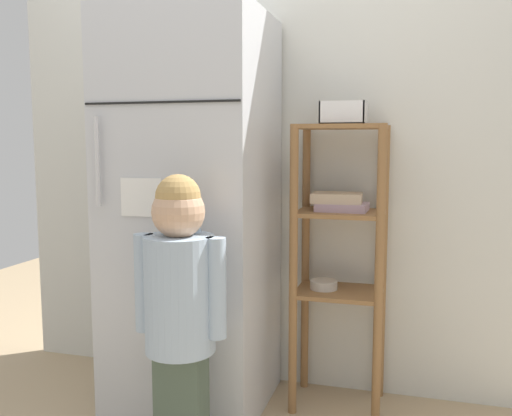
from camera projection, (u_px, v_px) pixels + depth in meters
ground_plane at (252, 411)px, 2.39m from camera, size 6.00×6.00×0.00m
kitchen_wall_back at (273, 156)px, 2.60m from camera, size 2.64×0.03×2.20m
refrigerator at (193, 215)px, 2.39m from camera, size 0.65×0.64×1.70m
child_standing at (180, 293)px, 1.92m from camera, size 0.34×0.25×1.06m
pantry_shelf_unit at (339, 236)px, 2.37m from camera, size 0.39×0.31×1.24m
fruit_bin at (347, 116)px, 2.31m from camera, size 0.18×0.20×0.09m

